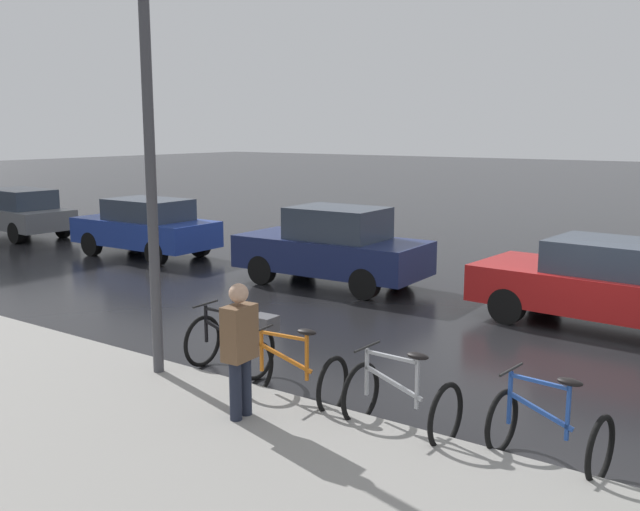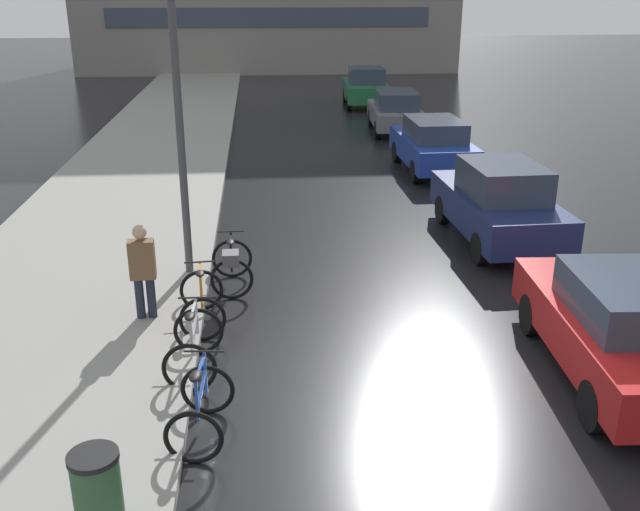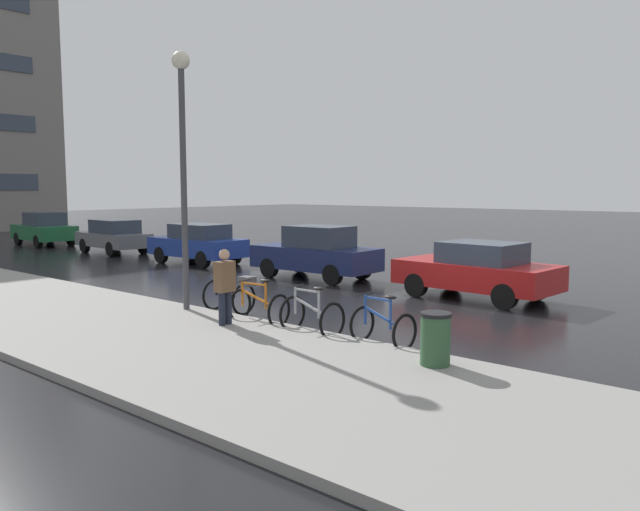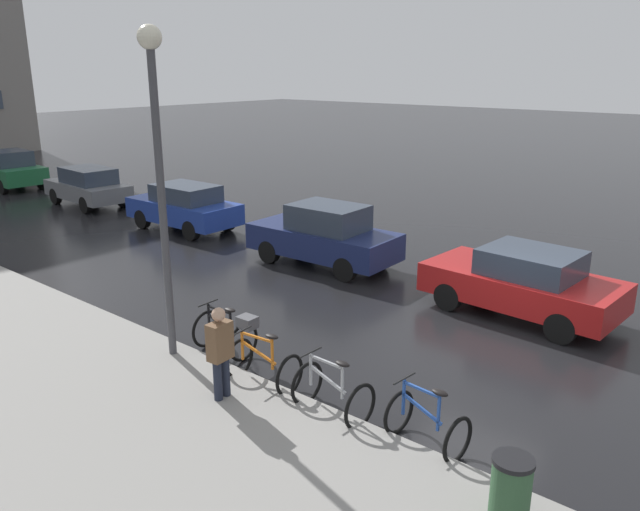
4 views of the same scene
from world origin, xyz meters
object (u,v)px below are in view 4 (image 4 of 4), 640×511
at_px(trash_bin, 510,495).
at_px(car_navy, 324,236).
at_px(bicycle_farthest, 229,331).
at_px(car_blue, 184,207).
at_px(pedestrian, 220,351).
at_px(bicycle_second, 333,392).
at_px(car_grey, 88,186).
at_px(car_green, 10,170).
at_px(bicycle_nearest, 427,423).
at_px(streetlamp, 158,150).
at_px(car_red, 523,282).
at_px(bicycle_third, 264,364).

bearing_deg(trash_bin, car_navy, 50.98).
bearing_deg(bicycle_farthest, car_blue, 55.99).
height_order(car_navy, car_blue, car_navy).
bearing_deg(pedestrian, bicycle_second, -60.82).
xyz_separation_m(car_blue, car_grey, (0.02, 5.97, -0.02)).
relative_size(car_grey, car_green, 1.01).
distance_m(bicycle_nearest, car_grey, 19.59).
xyz_separation_m(car_green, streetlamp, (-6.23, -19.75, 3.09)).
relative_size(bicycle_farthest, pedestrian, 0.79).
height_order(bicycle_farthest, car_red, car_red).
bearing_deg(trash_bin, car_blue, 64.88).
xyz_separation_m(car_blue, trash_bin, (-6.72, -14.33, -0.30)).
height_order(bicycle_farthest, trash_bin, trash_bin).
height_order(car_navy, car_grey, car_navy).
relative_size(bicycle_third, trash_bin, 1.26).
xyz_separation_m(streetlamp, trash_bin, (-0.30, -6.71, -3.43)).
xyz_separation_m(car_grey, streetlamp, (-6.43, -13.58, 3.14)).
relative_size(bicycle_third, streetlamp, 0.21).
bearing_deg(car_green, bicycle_third, -105.07).
relative_size(bicycle_second, car_green, 0.29).
relative_size(bicycle_second, bicycle_farthest, 0.88).
relative_size(car_green, pedestrian, 2.36).
bearing_deg(car_blue, car_navy, -90.44).
xyz_separation_m(car_red, trash_bin, (-6.63, -2.57, -0.27)).
relative_size(car_red, car_grey, 1.05).
xyz_separation_m(car_red, car_navy, (0.04, 5.66, 0.07)).
relative_size(bicycle_second, bicycle_third, 0.96).
distance_m(car_grey, streetlamp, 15.36).
distance_m(car_blue, car_green, 12.14).
distance_m(bicycle_farthest, car_green, 21.14).
distance_m(bicycle_third, car_red, 6.33).
height_order(bicycle_nearest, car_blue, car_blue).
relative_size(bicycle_nearest, bicycle_second, 0.97).
distance_m(bicycle_second, pedestrian, 1.89).
bearing_deg(bicycle_third, car_navy, 30.51).
height_order(bicycle_third, trash_bin, bicycle_third).
xyz_separation_m(bicycle_third, car_blue, (6.04, 9.63, 0.39)).
height_order(car_grey, streetlamp, streetlamp).
bearing_deg(trash_bin, bicycle_farthest, 79.50).
bearing_deg(bicycle_second, car_navy, 40.07).
distance_m(car_navy, car_blue, 6.10).
relative_size(car_green, trash_bin, 4.08).
xyz_separation_m(bicycle_third, streetlamp, (-0.37, 2.01, 3.52)).
distance_m(car_red, car_navy, 5.66).
relative_size(bicycle_nearest, car_red, 0.27).
bearing_deg(bicycle_second, bicycle_third, 89.76).
xyz_separation_m(car_green, pedestrian, (-6.75, -21.70, 0.12)).
bearing_deg(car_green, pedestrian, -107.28).
height_order(car_grey, trash_bin, car_grey).
distance_m(bicycle_second, car_navy, 7.85).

